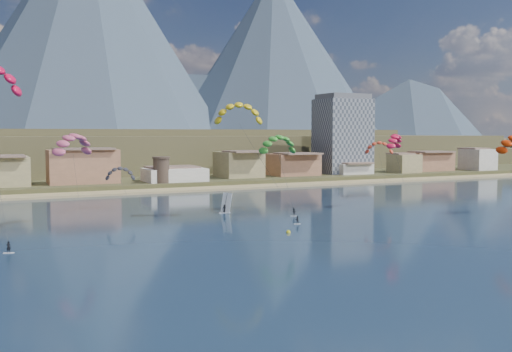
# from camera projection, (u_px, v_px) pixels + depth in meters

# --- Properties ---
(ground) EXTENTS (2400.00, 2400.00, 0.00)m
(ground) POSITION_uv_depth(u_px,v_px,m) (353.00, 261.00, 80.53)
(ground) COLOR #0E1C32
(ground) RESTS_ON ground
(beach) EXTENTS (2200.00, 12.00, 0.90)m
(beach) POSITION_uv_depth(u_px,v_px,m) (153.00, 191.00, 175.87)
(beach) COLOR tan
(beach) RESTS_ON ground
(land) EXTENTS (2200.00, 900.00, 4.00)m
(land) POSITION_uv_depth(u_px,v_px,m) (35.00, 151.00, 584.32)
(land) COLOR #4C4429
(land) RESTS_ON ground
(foothills) EXTENTS (940.00, 210.00, 18.00)m
(foothills) POSITION_uv_depth(u_px,v_px,m) (130.00, 151.00, 298.62)
(foothills) COLOR brown
(foothills) RESTS_ON ground
(mountain_ridge) EXTENTS (2060.00, 480.00, 400.00)m
(mountain_ridge) POSITION_uv_depth(u_px,v_px,m) (6.00, 40.00, 803.99)
(mountain_ridge) COLOR #2F3E4E
(mountain_ridge) RESTS_ON ground
(town) EXTENTS (400.00, 24.00, 12.00)m
(town) POSITION_uv_depth(u_px,v_px,m) (10.00, 167.00, 172.48)
(town) COLOR silver
(town) RESTS_ON ground
(apartment_tower) EXTENTS (20.00, 16.00, 32.00)m
(apartment_tower) POSITION_uv_depth(u_px,v_px,m) (343.00, 134.00, 230.92)
(apartment_tower) COLOR gray
(apartment_tower) RESTS_ON ground
(watchtower) EXTENTS (5.82, 5.82, 8.60)m
(watchtower) POSITION_uv_depth(u_px,v_px,m) (161.00, 170.00, 184.76)
(watchtower) COLOR #47382D
(watchtower) RESTS_ON ground
(kitesurfer_yellow) EXTENTS (13.31, 17.72, 27.40)m
(kitesurfer_yellow) POSITION_uv_depth(u_px,v_px,m) (239.00, 110.00, 121.21)
(kitesurfer_yellow) COLOR silver
(kitesurfer_yellow) RESTS_ON ground
(kitesurfer_green) EXTENTS (10.48, 13.97, 19.62)m
(kitesurfer_green) POSITION_uv_depth(u_px,v_px,m) (278.00, 142.00, 133.51)
(kitesurfer_green) COLOR silver
(kitesurfer_green) RESTS_ON ground
(distant_kite_pink) EXTENTS (9.70, 9.26, 19.79)m
(distant_kite_pink) POSITION_uv_depth(u_px,v_px,m) (73.00, 141.00, 110.67)
(distant_kite_pink) COLOR #262626
(distant_kite_pink) RESTS_ON ground
(distant_kite_dark) EXTENTS (7.83, 6.25, 12.36)m
(distant_kite_dark) POSITION_uv_depth(u_px,v_px,m) (120.00, 171.00, 137.21)
(distant_kite_dark) COLOR #262626
(distant_kite_dark) RESTS_ON ground
(distant_kite_orange) EXTENTS (8.64, 7.66, 17.58)m
(distant_kite_orange) POSITION_uv_depth(u_px,v_px,m) (379.00, 145.00, 162.53)
(distant_kite_orange) COLOR #262626
(distant_kite_orange) RESTS_ON ground
(distant_kite_red) EXTENTS (7.95, 7.57, 19.41)m
(distant_kite_red) POSITION_uv_depth(u_px,v_px,m) (394.00, 139.00, 137.68)
(distant_kite_red) COLOR #262626
(distant_kite_red) RESTS_ON ground
(windsurfer) EXTENTS (2.65, 2.91, 4.56)m
(windsurfer) POSITION_uv_depth(u_px,v_px,m) (225.00, 207.00, 129.52)
(windsurfer) COLOR silver
(windsurfer) RESTS_ON ground
(buoy) EXTENTS (0.79, 0.79, 0.79)m
(buoy) POSITION_uv_depth(u_px,v_px,m) (288.00, 232.00, 103.61)
(buoy) COLOR yellow
(buoy) RESTS_ON ground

